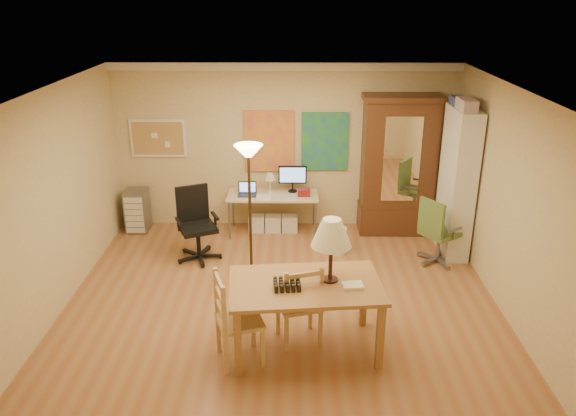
{
  "coord_description": "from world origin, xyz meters",
  "views": [
    {
      "loc": [
        0.15,
        -6.36,
        3.77
      ],
      "look_at": [
        0.08,
        0.3,
        1.15
      ],
      "focal_mm": 35.0,
      "sensor_mm": 36.0,
      "label": 1
    }
  ],
  "objects_px": {
    "armoire": "(397,174)",
    "office_chair_green": "(437,246)",
    "bookshelf": "(457,183)",
    "dining_table": "(315,270)",
    "computer_desk": "(275,209)",
    "office_chair_black": "(198,240)"
  },
  "relations": [
    {
      "from": "armoire",
      "to": "office_chair_green",
      "type": "bearing_deg",
      "value": -70.42
    },
    {
      "from": "bookshelf",
      "to": "dining_table",
      "type": "bearing_deg",
      "value": -130.92
    },
    {
      "from": "computer_desk",
      "to": "armoire",
      "type": "xyz_separation_m",
      "value": [
        1.98,
        0.09,
        0.57
      ]
    },
    {
      "from": "bookshelf",
      "to": "computer_desk",
      "type": "bearing_deg",
      "value": 165.68
    },
    {
      "from": "office_chair_green",
      "to": "bookshelf",
      "type": "relative_size",
      "value": 0.46
    },
    {
      "from": "computer_desk",
      "to": "office_chair_black",
      "type": "bearing_deg",
      "value": -138.38
    },
    {
      "from": "computer_desk",
      "to": "office_chair_black",
      "type": "xyz_separation_m",
      "value": [
        -1.11,
        -0.98,
        -0.11
      ]
    },
    {
      "from": "computer_desk",
      "to": "armoire",
      "type": "height_order",
      "value": "armoire"
    },
    {
      "from": "office_chair_green",
      "to": "armoire",
      "type": "relative_size",
      "value": 0.45
    },
    {
      "from": "armoire",
      "to": "bookshelf",
      "type": "xyz_separation_m",
      "value": [
        0.73,
        -0.78,
        0.12
      ]
    },
    {
      "from": "armoire",
      "to": "dining_table",
      "type": "bearing_deg",
      "value": -113.68
    },
    {
      "from": "dining_table",
      "to": "armoire",
      "type": "distance_m",
      "value": 3.58
    },
    {
      "from": "dining_table",
      "to": "office_chair_black",
      "type": "xyz_separation_m",
      "value": [
        -1.65,
        2.21,
        -0.68
      ]
    },
    {
      "from": "office_chair_green",
      "to": "bookshelf",
      "type": "xyz_separation_m",
      "value": [
        0.31,
        0.4,
        0.83
      ]
    },
    {
      "from": "office_chair_green",
      "to": "bookshelf",
      "type": "bearing_deg",
      "value": 52.16
    },
    {
      "from": "office_chair_black",
      "to": "bookshelf",
      "type": "xyz_separation_m",
      "value": [
        3.82,
        0.29,
        0.8
      ]
    },
    {
      "from": "office_chair_black",
      "to": "office_chair_green",
      "type": "bearing_deg",
      "value": -1.79
    },
    {
      "from": "office_chair_black",
      "to": "office_chair_green",
      "type": "relative_size",
      "value": 1.08
    },
    {
      "from": "computer_desk",
      "to": "bookshelf",
      "type": "bearing_deg",
      "value": -14.32
    },
    {
      "from": "office_chair_black",
      "to": "armoire",
      "type": "xyz_separation_m",
      "value": [
        3.09,
        1.07,
        0.69
      ]
    },
    {
      "from": "computer_desk",
      "to": "bookshelf",
      "type": "xyz_separation_m",
      "value": [
        2.71,
        -0.69,
        0.69
      ]
    },
    {
      "from": "dining_table",
      "to": "armoire",
      "type": "height_order",
      "value": "armoire"
    }
  ]
}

